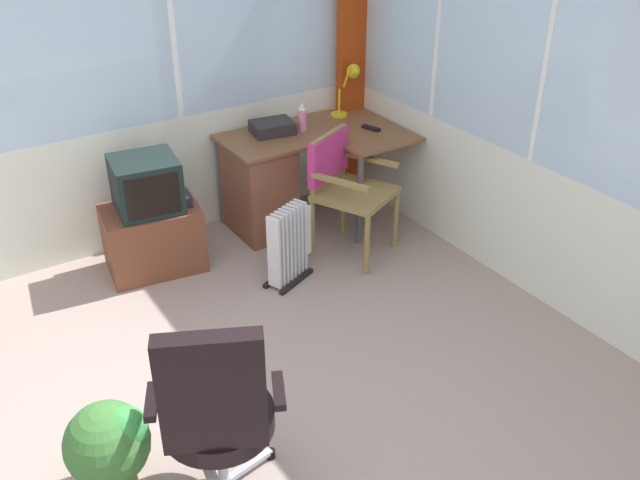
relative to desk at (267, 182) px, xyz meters
name	(u,v)px	position (x,y,z in m)	size (l,w,h in m)	color
ground	(246,471)	(-1.26, -2.03, -0.43)	(5.56, 5.71, 0.06)	gray
north_window_panel	(60,68)	(-1.26, 0.36, 0.97)	(4.56, 0.07, 2.75)	silver
east_window_panel	(613,108)	(1.05, -2.03, 0.98)	(0.07, 4.71, 2.75)	silver
curtain_corner	(354,33)	(0.92, 0.23, 0.93)	(0.27, 0.07, 2.65)	#AA390F
desk	(267,182)	(0.00, 0.00, 0.00)	(1.30, 0.91, 0.73)	brown
desk_lamp	(351,82)	(0.81, 0.08, 0.60)	(0.23, 0.20, 0.41)	yellow
tv_remote	(371,128)	(0.77, -0.24, 0.34)	(0.04, 0.15, 0.02)	black
spray_bottle	(302,117)	(0.33, 0.02, 0.44)	(0.06, 0.06, 0.22)	pink
paper_tray	(272,127)	(0.11, 0.09, 0.38)	(0.30, 0.23, 0.09)	#2A2628
wooden_armchair	(341,177)	(0.30, -0.54, 0.17)	(0.64, 0.65, 0.87)	olive
office_chair	(216,410)	(-1.44, -2.17, 0.18)	(0.63, 0.60, 1.04)	#B7B7BF
tv_on_stand	(151,221)	(-0.94, -0.07, -0.03)	(0.69, 0.52, 0.82)	brown
space_heater	(290,244)	(-0.22, -0.71, -0.12)	(0.41, 0.29, 0.55)	silver
potted_plant	(110,445)	(-1.82, -1.83, -0.11)	(0.39, 0.39, 0.49)	#996037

